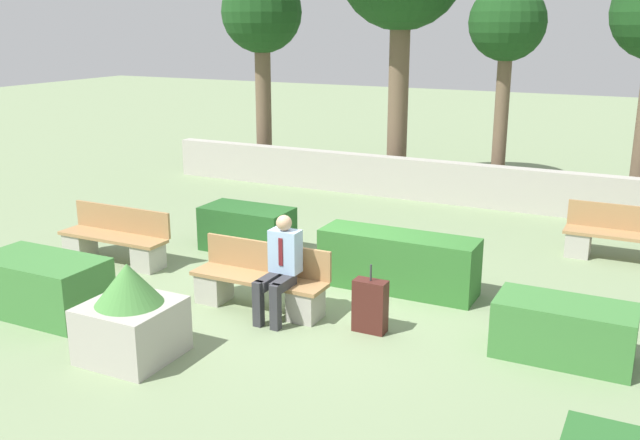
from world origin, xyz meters
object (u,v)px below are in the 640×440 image
object	(u,v)px
bench_left_side	(115,242)
suitcase	(370,306)
tree_center_right	(507,29)
person_seated_man	(280,264)
bench_right_side	(628,241)
planter_corner_left	(131,316)
bench_front	(260,285)
tree_leftmost	(262,18)

from	to	relation	value
bench_left_side	suitcase	xyz separation A→B (m)	(4.49, -0.60, 0.00)
bench_left_side	tree_center_right	world-z (taller)	tree_center_right
person_seated_man	tree_center_right	xyz separation A→B (m)	(0.99, 7.33, 2.72)
person_seated_man	suitcase	size ratio (longest dim) A/B	1.55
bench_right_side	planter_corner_left	distance (m)	7.56
person_seated_man	planter_corner_left	size ratio (longest dim) A/B	1.20
suitcase	bench_front	bearing A→B (deg)	179.12
bench_left_side	tree_leftmost	size ratio (longest dim) A/B	0.39
bench_left_side	bench_right_side	bearing A→B (deg)	16.09
person_seated_man	suitcase	xyz separation A→B (m)	(1.16, 0.12, -0.39)
person_seated_man	tree_center_right	distance (m)	7.88
bench_right_side	tree_center_right	bearing A→B (deg)	137.21
tree_leftmost	bench_left_side	bearing A→B (deg)	-78.84
person_seated_man	tree_leftmost	xyz separation A→B (m)	(-4.66, 7.45, 2.93)
planter_corner_left	tree_center_right	bearing A→B (deg)	77.92
bench_left_side	suitcase	bearing A→B (deg)	-18.35
suitcase	tree_center_right	distance (m)	7.85
bench_front	planter_corner_left	world-z (taller)	planter_corner_left
tree_center_right	planter_corner_left	bearing A→B (deg)	-102.08
bench_right_side	tree_center_right	xyz separation A→B (m)	(-2.73, 3.05, 3.11)
planter_corner_left	tree_center_right	world-z (taller)	tree_center_right
bench_left_side	bench_right_side	distance (m)	7.90
bench_right_side	suitcase	size ratio (longest dim) A/B	2.23
planter_corner_left	suitcase	world-z (taller)	planter_corner_left
bench_front	tree_leftmost	world-z (taller)	tree_leftmost
bench_right_side	person_seated_man	bearing A→B (deg)	-125.60
bench_front	tree_center_right	distance (m)	7.95
planter_corner_left	bench_front	bearing A→B (deg)	73.28
bench_left_side	bench_right_side	world-z (taller)	same
planter_corner_left	tree_leftmost	world-z (taller)	tree_leftmost
person_seated_man	tree_leftmost	world-z (taller)	tree_leftmost
suitcase	tree_center_right	xyz separation A→B (m)	(-0.16, 7.21, 3.11)
person_seated_man	tree_center_right	bearing A→B (deg)	82.28
planter_corner_left	suitcase	xyz separation A→B (m)	(2.09, 1.80, -0.17)
suitcase	planter_corner_left	bearing A→B (deg)	-139.35
bench_right_side	person_seated_man	distance (m)	5.68
bench_front	tree_leftmost	bearing A→B (deg)	120.32
person_seated_man	bench_right_side	bearing A→B (deg)	49.02
tree_leftmost	tree_center_right	size ratio (longest dim) A/B	1.09
bench_right_side	bench_left_side	bearing A→B (deg)	-147.85
suitcase	tree_leftmost	distance (m)	9.94
planter_corner_left	tree_center_right	size ratio (longest dim) A/B	0.25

